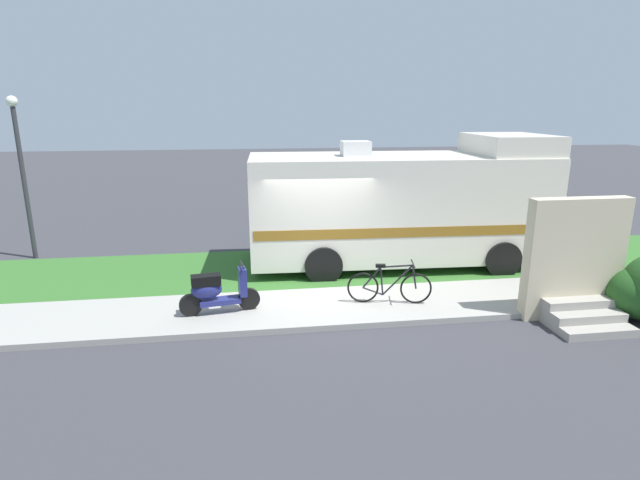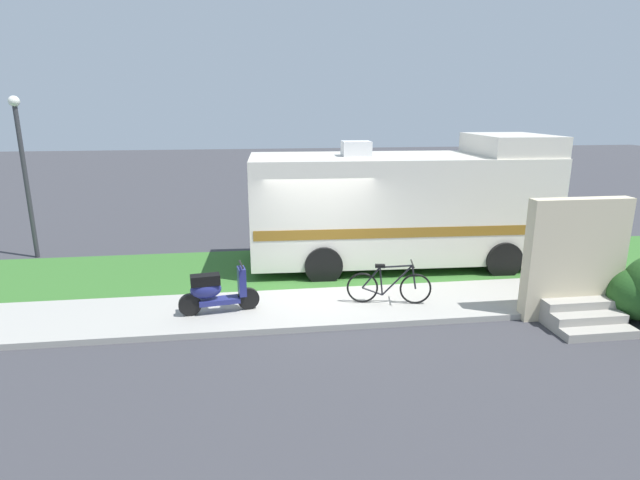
# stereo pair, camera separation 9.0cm
# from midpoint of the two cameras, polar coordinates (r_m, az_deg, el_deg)

# --- Properties ---
(ground_plane) EXTENTS (80.00, 80.00, 0.00)m
(ground_plane) POSITION_cam_midpoint_polar(r_m,az_deg,el_deg) (11.52, -0.05, -5.68)
(ground_plane) COLOR #38383D
(sidewalk) EXTENTS (24.00, 2.00, 0.12)m
(sidewalk) POSITION_cam_midpoint_polar(r_m,az_deg,el_deg) (10.40, 0.90, -7.68)
(sidewalk) COLOR #9E9B93
(sidewalk) RESTS_ON ground
(grass_strip) EXTENTS (24.00, 3.40, 0.08)m
(grass_strip) POSITION_cam_midpoint_polar(r_m,az_deg,el_deg) (12.91, -1.00, -3.18)
(grass_strip) COLOR #336628
(grass_strip) RESTS_ON ground
(motorhome_rv) EXTENTS (7.64, 2.98, 3.38)m
(motorhome_rv) POSITION_cam_midpoint_polar(r_m,az_deg,el_deg) (13.10, 9.17, 3.96)
(motorhome_rv) COLOR silver
(motorhome_rv) RESTS_ON ground
(scooter) EXTENTS (1.57, 0.55, 0.97)m
(scooter) POSITION_cam_midpoint_polar(r_m,az_deg,el_deg) (10.03, -11.98, -5.70)
(scooter) COLOR black
(scooter) RESTS_ON ground
(bicycle) EXTENTS (1.71, 0.53, 0.88)m
(bicycle) POSITION_cam_midpoint_polar(r_m,az_deg,el_deg) (10.42, 7.67, -5.22)
(bicycle) COLOR black
(bicycle) RESTS_ON ground
(pickup_truck_near) EXTENTS (5.92, 2.49, 1.71)m
(pickup_truck_near) POSITION_cam_midpoint_polar(r_m,az_deg,el_deg) (17.56, 6.19, 4.60)
(pickup_truck_near) COLOR #B7B29E
(pickup_truck_near) RESTS_ON ground
(porch_steps) EXTENTS (2.00, 1.26, 2.40)m
(porch_steps) POSITION_cam_midpoint_polar(r_m,az_deg,el_deg) (10.87, 27.01, -3.27)
(porch_steps) COLOR #9E998E
(porch_steps) RESTS_ON ground
(bottle_green) EXTENTS (0.06, 0.06, 0.26)m
(bottle_green) POSITION_cam_midpoint_polar(r_m,az_deg,el_deg) (11.86, 25.02, -5.35)
(bottle_green) COLOR #19722D
(bottle_green) RESTS_ON ground
(bottle_spare) EXTENTS (0.07, 0.07, 0.29)m
(bottle_spare) POSITION_cam_midpoint_polar(r_m,az_deg,el_deg) (11.85, 24.65, -5.25)
(bottle_spare) COLOR #B2B2B7
(bottle_spare) RESTS_ON ground
(street_lamp_post) EXTENTS (0.28, 0.28, 4.34)m
(street_lamp_post) POSITION_cam_midpoint_polar(r_m,az_deg,el_deg) (15.53, -31.06, 7.55)
(street_lamp_post) COLOR #333338
(street_lamp_post) RESTS_ON ground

